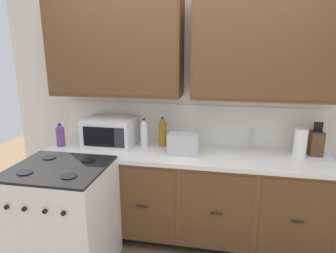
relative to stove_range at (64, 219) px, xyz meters
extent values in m
cube|color=silver|center=(0.92, 0.96, 0.74)|extent=(3.83, 0.05, 2.42)
cube|color=white|center=(0.92, 0.93, 0.63)|extent=(2.63, 0.01, 0.40)
cube|color=brown|center=(0.23, 0.76, 1.41)|extent=(1.27, 0.34, 0.95)
cube|color=brown|center=(0.23, 0.59, 1.41)|extent=(1.24, 0.01, 0.89)
cube|color=brown|center=(1.60, 0.76, 1.41)|extent=(1.27, 0.34, 0.95)
cube|color=brown|center=(1.60, 0.59, 1.41)|extent=(1.24, 0.01, 0.89)
cube|color=black|center=(0.92, 0.66, -0.42)|extent=(2.58, 0.48, 0.10)
cube|color=brown|center=(0.92, 0.63, 0.01)|extent=(2.63, 0.60, 0.76)
cube|color=brown|center=(-0.07, 0.33, 0.01)|extent=(0.61, 0.01, 0.70)
cube|color=black|center=(-0.07, 0.31, 0.00)|extent=(0.10, 0.01, 0.01)
cube|color=brown|center=(0.59, 0.33, 0.01)|extent=(0.61, 0.01, 0.70)
cube|color=black|center=(0.59, 0.31, 0.00)|extent=(0.10, 0.01, 0.01)
cube|color=brown|center=(1.25, 0.33, 0.01)|extent=(0.61, 0.01, 0.70)
cube|color=black|center=(1.25, 0.31, 0.00)|extent=(0.10, 0.01, 0.01)
cube|color=brown|center=(1.91, 0.33, 0.01)|extent=(0.61, 0.01, 0.70)
cube|color=black|center=(1.91, 0.31, 0.00)|extent=(0.10, 0.01, 0.01)
cube|color=white|center=(0.92, 0.63, 0.41)|extent=(2.66, 0.63, 0.04)
cube|color=#A8AAAF|center=(1.55, 0.66, 0.42)|extent=(0.56, 0.38, 0.02)
cube|color=white|center=(0.00, 0.00, -0.01)|extent=(0.76, 0.66, 0.92)
cube|color=black|center=(0.00, 0.00, 0.46)|extent=(0.74, 0.65, 0.02)
cylinder|color=black|center=(-0.18, -0.16, 0.47)|extent=(0.12, 0.12, 0.01)
cylinder|color=black|center=(0.18, -0.16, 0.47)|extent=(0.12, 0.12, 0.01)
cylinder|color=black|center=(-0.18, 0.16, 0.47)|extent=(0.12, 0.12, 0.01)
cylinder|color=black|center=(0.18, 0.16, 0.47)|extent=(0.12, 0.12, 0.01)
cylinder|color=black|center=(-0.22, -0.34, 0.28)|extent=(0.03, 0.02, 0.03)
cylinder|color=black|center=(-0.08, -0.34, 0.28)|extent=(0.03, 0.02, 0.03)
cylinder|color=black|center=(0.08, -0.34, 0.28)|extent=(0.03, 0.02, 0.03)
cylinder|color=black|center=(0.22, -0.34, 0.28)|extent=(0.03, 0.02, 0.03)
cube|color=white|center=(0.16, 0.69, 0.57)|extent=(0.48, 0.36, 0.28)
cube|color=black|center=(0.12, 0.51, 0.57)|extent=(0.31, 0.01, 0.19)
cube|color=#28282D|center=(0.33, 0.51, 0.57)|extent=(0.10, 0.01, 0.19)
cube|color=#B7B7BC|center=(0.92, 0.59, 0.53)|extent=(0.28, 0.18, 0.19)
cube|color=black|center=(0.87, 0.59, 0.62)|extent=(0.02, 0.13, 0.01)
cube|color=black|center=(0.97, 0.59, 0.62)|extent=(0.02, 0.13, 0.01)
cube|color=#52361E|center=(2.11, 0.79, 0.54)|extent=(0.11, 0.14, 0.22)
cylinder|color=black|center=(2.08, 0.78, 0.70)|extent=(0.02, 0.02, 0.09)
cylinder|color=black|center=(2.10, 0.78, 0.70)|extent=(0.02, 0.02, 0.09)
cylinder|color=black|center=(2.12, 0.78, 0.70)|extent=(0.02, 0.02, 0.09)
cylinder|color=black|center=(2.14, 0.78, 0.70)|extent=(0.02, 0.02, 0.09)
cylinder|color=#B2B5BA|center=(1.55, 0.84, 0.53)|extent=(0.02, 0.02, 0.20)
cylinder|color=white|center=(1.95, 0.71, 0.56)|extent=(0.12, 0.12, 0.26)
cylinder|color=silver|center=(0.51, 0.71, 0.55)|extent=(0.08, 0.08, 0.23)
cone|color=silver|center=(0.51, 0.71, 0.69)|extent=(0.07, 0.07, 0.06)
cylinder|color=black|center=(0.51, 0.71, 0.71)|extent=(0.03, 0.03, 0.02)
cylinder|color=#9E6619|center=(0.68, 0.78, 0.55)|extent=(0.08, 0.08, 0.23)
cone|color=#9E6619|center=(0.68, 0.78, 0.69)|extent=(0.07, 0.07, 0.06)
cylinder|color=black|center=(0.68, 0.78, 0.71)|extent=(0.03, 0.03, 0.02)
cylinder|color=#663384|center=(-0.32, 0.58, 0.52)|extent=(0.08, 0.08, 0.18)
cone|color=#663384|center=(-0.32, 0.58, 0.64)|extent=(0.07, 0.07, 0.05)
cylinder|color=black|center=(-0.32, 0.58, 0.65)|extent=(0.03, 0.03, 0.02)
camera|label=1|loc=(1.26, -1.96, 1.37)|focal=31.36mm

